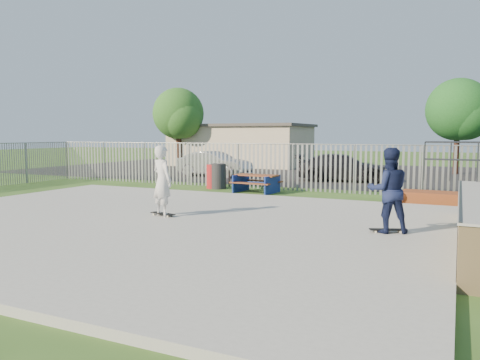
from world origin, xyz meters
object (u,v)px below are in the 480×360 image
at_px(trash_bin_grey, 218,176).
at_px(skater_white, 162,181).
at_px(car_dark, 343,168).
at_px(skater_navy, 388,190).
at_px(funbox, 437,198).
at_px(car_silver, 214,164).
at_px(trash_bin_red, 214,176).
at_px(tree_mid, 458,110).
at_px(tree_left, 178,114).
at_px(picnic_table, 256,183).

distance_m(trash_bin_grey, skater_white, 7.97).
distance_m(car_dark, skater_navy, 13.36).
height_order(funbox, skater_navy, skater_navy).
xyz_separation_m(funbox, car_silver, (-11.97, 6.16, 0.52)).
distance_m(trash_bin_red, skater_navy, 11.23).
xyz_separation_m(car_silver, tree_mid, (12.43, 7.85, 3.15)).
bearing_deg(funbox, car_silver, 156.65).
height_order(car_dark, skater_white, skater_white).
distance_m(trash_bin_red, tree_left, 15.20).
bearing_deg(car_silver, trash_bin_red, -149.45).
bearing_deg(tree_mid, picnic_table, -118.88).
relative_size(tree_mid, skater_navy, 2.95).
relative_size(car_dark, skater_navy, 2.45).
relative_size(funbox, tree_mid, 0.39).
xyz_separation_m(trash_bin_grey, tree_left, (-9.52, 11.62, 3.40)).
xyz_separation_m(trash_bin_red, trash_bin_grey, (0.27, -0.05, 0.02)).
xyz_separation_m(trash_bin_grey, skater_navy, (8.23, -7.25, 0.57)).
bearing_deg(trash_bin_red, tree_mid, 52.85).
bearing_deg(skater_white, trash_bin_grey, -51.86).
distance_m(car_dark, tree_left, 15.46).
xyz_separation_m(tree_left, skater_white, (11.78, -19.24, -2.83)).
xyz_separation_m(trash_bin_grey, skater_white, (2.27, -7.62, 0.57)).
distance_m(trash_bin_grey, car_dark, 6.99).
distance_m(picnic_table, tree_mid, 15.77).
bearing_deg(tree_mid, funbox, -91.88).
xyz_separation_m(picnic_table, tree_mid, (7.43, 13.46, 3.51)).
bearing_deg(trash_bin_red, skater_white, -71.69).
distance_m(skater_navy, skater_white, 5.98).
height_order(picnic_table, trash_bin_red, trash_bin_red).
relative_size(trash_bin_grey, tree_left, 0.19).
xyz_separation_m(picnic_table, trash_bin_red, (-2.33, 0.58, 0.15)).
height_order(trash_bin_red, tree_left, tree_left).
bearing_deg(skater_navy, car_silver, -70.06).
relative_size(car_silver, tree_mid, 0.75).
xyz_separation_m(trash_bin_red, skater_white, (2.54, -7.67, 0.59)).
bearing_deg(tree_mid, car_silver, -147.72).
bearing_deg(picnic_table, funbox, 0.38).
xyz_separation_m(trash_bin_red, car_dark, (4.57, 5.46, 0.18)).
bearing_deg(trash_bin_red, picnic_table, -13.99).
height_order(trash_bin_grey, skater_navy, skater_navy).
bearing_deg(skater_white, funbox, -114.39).
relative_size(trash_bin_grey, car_silver, 0.26).
xyz_separation_m(picnic_table, car_silver, (-5.01, 5.61, 0.35)).
relative_size(funbox, trash_bin_red, 2.12).
bearing_deg(funbox, skater_navy, -93.46).
height_order(tree_mid, skater_white, tree_mid).
distance_m(funbox, skater_navy, 6.29).
bearing_deg(skater_navy, funbox, -119.59).
height_order(funbox, car_silver, car_silver).
bearing_deg(trash_bin_red, skater_navy, -40.66).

